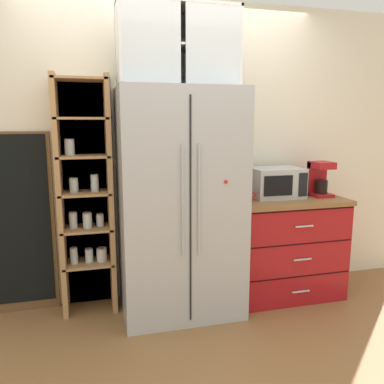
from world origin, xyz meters
The scene contains 12 objects.
ground_plane centered at (0.00, 0.00, 0.00)m, with size 10.75×10.75×0.00m, color olive.
wall_back_cream centered at (0.00, 0.40, 1.27)m, with size 5.04×0.10×2.55m, color silver.
refrigerator centered at (0.00, 0.02, 0.90)m, with size 0.95×0.69×1.80m.
pantry_shelf_column centered at (-0.73, 0.27, 0.96)m, with size 0.47×0.32×1.90m.
counter_cabinet centered at (0.98, 0.07, 0.45)m, with size 0.97×0.60×0.89m.
microwave centered at (0.89, 0.12, 1.02)m, with size 0.44×0.33×0.26m.
coffee_maker centered at (1.29, 0.08, 1.05)m, with size 0.17×0.20×0.31m.
mug_red centered at (0.57, 0.00, 0.94)m, with size 0.12×0.09×0.10m.
mug_charcoal centered at (0.98, 0.11, 0.93)m, with size 0.11×0.08×0.09m.
bottle_cobalt centered at (0.98, 0.11, 1.00)m, with size 0.06×0.06×0.25m.
upper_cabinet centered at (0.00, 0.06, 2.10)m, with size 0.91×0.32×0.59m.
chalkboard_menu centered at (-1.28, 0.33, 0.74)m, with size 0.60×0.04×1.47m.
Camera 1 is at (-0.68, -2.92, 1.54)m, focal length 36.03 mm.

